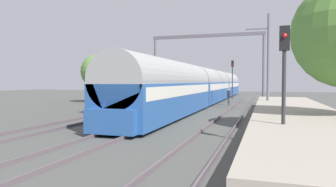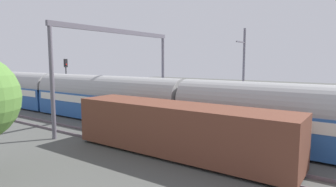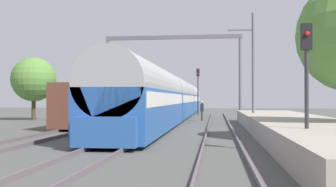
{
  "view_description": "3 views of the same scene",
  "coord_description": "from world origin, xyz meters",
  "px_view_note": "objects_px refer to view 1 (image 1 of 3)",
  "views": [
    {
      "loc": [
        6.45,
        -17.02,
        2.48
      ],
      "look_at": [
        0.0,
        3.26,
        1.63
      ],
      "focal_mm": 32.79,
      "sensor_mm": 36.0,
      "label": 1
    },
    {
      "loc": [
        -17.29,
        0.64,
        5.24
      ],
      "look_at": [
        -0.65,
        12.32,
        2.92
      ],
      "focal_mm": 30.6,
      "sensor_mm": 36.0,
      "label": 2
    },
    {
      "loc": [
        4.01,
        -18.96,
        1.93
      ],
      "look_at": [
        0.0,
        14.09,
        2.35
      ],
      "focal_mm": 42.2,
      "sensor_mm": 36.0,
      "label": 3
    }
  ],
  "objects_px": {
    "person_crossing": "(229,95)",
    "railway_signal_near": "(284,69)",
    "freight_car": "(143,92)",
    "railway_signal_far": "(232,74)",
    "catenary_gantry": "(207,53)",
    "passenger_train": "(209,86)"
  },
  "relations": [
    {
      "from": "person_crossing",
      "to": "railway_signal_near",
      "type": "height_order",
      "value": "railway_signal_near"
    },
    {
      "from": "freight_car",
      "to": "person_crossing",
      "type": "bearing_deg",
      "value": 40.29
    },
    {
      "from": "railway_signal_far",
      "to": "catenary_gantry",
      "type": "bearing_deg",
      "value": -100.9
    },
    {
      "from": "railway_signal_near",
      "to": "railway_signal_far",
      "type": "xyz_separation_m",
      "value": [
        -5.18,
        32.75,
        0.55
      ]
    },
    {
      "from": "passenger_train",
      "to": "railway_signal_far",
      "type": "height_order",
      "value": "railway_signal_far"
    },
    {
      "from": "railway_signal_far",
      "to": "person_crossing",
      "type": "bearing_deg",
      "value": -85.86
    },
    {
      "from": "freight_car",
      "to": "catenary_gantry",
      "type": "bearing_deg",
      "value": 63.86
    },
    {
      "from": "passenger_train",
      "to": "railway_signal_near",
      "type": "relative_size",
      "value": 10.93
    },
    {
      "from": "railway_signal_near",
      "to": "catenary_gantry",
      "type": "height_order",
      "value": "catenary_gantry"
    },
    {
      "from": "railway_signal_near",
      "to": "railway_signal_far",
      "type": "relative_size",
      "value": 0.82
    },
    {
      "from": "person_crossing",
      "to": "catenary_gantry",
      "type": "xyz_separation_m",
      "value": [
        -2.83,
        2.65,
        4.63
      ]
    },
    {
      "from": "passenger_train",
      "to": "catenary_gantry",
      "type": "distance_m",
      "value": 4.06
    },
    {
      "from": "freight_car",
      "to": "person_crossing",
      "type": "distance_m",
      "value": 9.28
    },
    {
      "from": "freight_car",
      "to": "catenary_gantry",
      "type": "xyz_separation_m",
      "value": [
        4.24,
        8.65,
        4.19
      ]
    },
    {
      "from": "person_crossing",
      "to": "catenary_gantry",
      "type": "relative_size",
      "value": 0.13
    },
    {
      "from": "person_crossing",
      "to": "railway_signal_near",
      "type": "distance_m",
      "value": 20.68
    },
    {
      "from": "railway_signal_near",
      "to": "railway_signal_far",
      "type": "height_order",
      "value": "railway_signal_far"
    },
    {
      "from": "person_crossing",
      "to": "railway_signal_near",
      "type": "bearing_deg",
      "value": -158.25
    },
    {
      "from": "railway_signal_near",
      "to": "person_crossing",
      "type": "bearing_deg",
      "value": 101.97
    },
    {
      "from": "passenger_train",
      "to": "catenary_gantry",
      "type": "bearing_deg",
      "value": -90.0
    },
    {
      "from": "catenary_gantry",
      "to": "railway_signal_far",
      "type": "bearing_deg",
      "value": 79.1
    },
    {
      "from": "person_crossing",
      "to": "catenary_gantry",
      "type": "distance_m",
      "value": 6.04
    }
  ]
}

